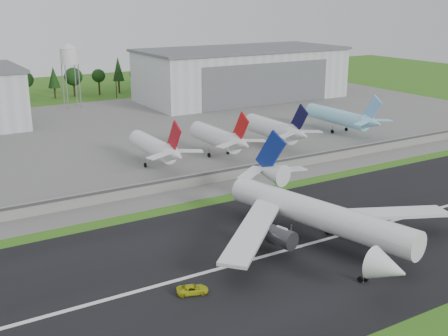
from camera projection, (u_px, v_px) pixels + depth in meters
ground at (372, 254)px, 110.77m from camera, size 600.00×600.00×0.00m
runway at (338, 236)px, 118.97m from camera, size 320.00×60.00×0.10m
runway_centerline at (338, 236)px, 118.95m from camera, size 220.00×1.00×0.02m
apron at (137, 134)px, 209.26m from camera, size 320.00×150.00×0.10m
blast_fence at (228, 174)px, 155.39m from camera, size 240.00×0.61×3.50m
hangar_east at (242, 74)px, 279.44m from camera, size 102.00×47.00×25.20m
water_tower at (69, 54)px, 253.07m from camera, size 8.40×8.40×29.40m
utility_poles at (74, 102)px, 274.95m from camera, size 230.00×3.00×12.00m
treeline at (66, 97)px, 287.26m from camera, size 320.00×16.00×22.00m
main_airliner at (319, 221)px, 114.32m from camera, size 55.75×58.72×18.17m
ground_vehicle at (192, 289)px, 95.59m from camera, size 5.95×4.12×1.51m
parked_jet_red_a at (157, 148)px, 166.27m from camera, size 7.36×31.29×16.51m
parked_jet_red_b at (221, 138)px, 177.02m from camera, size 7.36×31.29×16.74m
parked_jet_navy at (277, 129)px, 187.73m from camera, size 7.36×31.29×16.92m
parked_jet_skyblue at (343, 117)px, 208.64m from camera, size 7.36×37.29×16.60m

